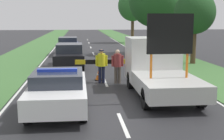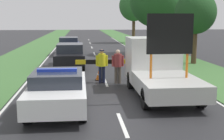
# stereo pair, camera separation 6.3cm
# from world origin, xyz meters

# --- Properties ---
(ground_plane) EXTENTS (160.00, 160.00, 0.00)m
(ground_plane) POSITION_xyz_m (0.00, 0.00, 0.00)
(ground_plane) COLOR #28282B
(lane_markings) EXTENTS (8.01, 57.90, 0.01)m
(lane_markings) POSITION_xyz_m (0.00, 13.30, 0.00)
(lane_markings) COLOR silver
(lane_markings) RESTS_ON ground
(grass_verge_left) EXTENTS (3.93, 120.00, 0.03)m
(grass_verge_left) POSITION_xyz_m (-6.02, 20.00, 0.01)
(grass_verge_left) COLOR #427038
(grass_verge_left) RESTS_ON ground
(grass_verge_right) EXTENTS (3.93, 120.00, 0.03)m
(grass_verge_right) POSITION_xyz_m (6.02, 20.00, 0.01)
(grass_verge_right) COLOR #427038
(grass_verge_right) RESTS_ON ground
(police_car) EXTENTS (1.92, 4.66, 1.48)m
(police_car) POSITION_xyz_m (-2.03, 0.43, 0.73)
(police_car) COLOR white
(police_car) RESTS_ON ground
(work_truck) EXTENTS (2.24, 5.29, 3.34)m
(work_truck) POSITION_xyz_m (2.03, 2.49, 1.12)
(work_truck) COLOR white
(work_truck) RESTS_ON ground
(road_barrier) EXTENTS (3.14, 0.08, 1.10)m
(road_barrier) POSITION_xyz_m (0.07, 5.44, 0.91)
(road_barrier) COLOR black
(road_barrier) RESTS_ON ground
(police_officer) EXTENTS (0.60, 0.38, 1.66)m
(police_officer) POSITION_xyz_m (-0.19, 4.98, 0.99)
(police_officer) COLOR #191E38
(police_officer) RESTS_ON ground
(pedestrian_civilian) EXTENTS (0.60, 0.38, 1.67)m
(pedestrian_civilian) POSITION_xyz_m (0.58, 4.71, 0.98)
(pedestrian_civilian) COLOR brown
(pedestrian_civilian) RESTS_ON ground
(traffic_cone_near_police) EXTENTS (0.38, 0.38, 0.53)m
(traffic_cone_near_police) POSITION_xyz_m (-0.31, 5.61, 0.26)
(traffic_cone_near_police) COLOR black
(traffic_cone_near_police) RESTS_ON ground
(traffic_cone_centre_front) EXTENTS (0.44, 0.44, 0.61)m
(traffic_cone_centre_front) POSITION_xyz_m (2.07, 5.58, 0.30)
(traffic_cone_centre_front) COLOR black
(traffic_cone_centre_front) RESTS_ON ground
(queued_car_sedan_black) EXTENTS (1.85, 4.69, 1.56)m
(queued_car_sedan_black) POSITION_xyz_m (-1.91, 10.17, 0.82)
(queued_car_sedan_black) COLOR black
(queued_car_sedan_black) RESTS_ON ground
(queued_car_hatch_blue) EXTENTS (1.77, 4.47, 1.56)m
(queued_car_hatch_blue) POSITION_xyz_m (-2.26, 17.48, 0.80)
(queued_car_hatch_blue) COLOR navy
(queued_car_hatch_blue) RESTS_ON ground
(roadside_tree_near_right) EXTENTS (2.83, 2.83, 5.07)m
(roadside_tree_near_right) POSITION_xyz_m (6.71, 10.88, 3.55)
(roadside_tree_near_right) COLOR #4C3823
(roadside_tree_near_right) RESTS_ON ground
(roadside_tree_mid_left) EXTENTS (3.80, 3.80, 6.82)m
(roadside_tree_mid_left) POSITION_xyz_m (5.71, 30.34, 4.80)
(roadside_tree_mid_left) COLOR #4C3823
(roadside_tree_mid_left) RESTS_ON ground
(roadside_tree_mid_right) EXTENTS (4.55, 4.55, 7.17)m
(roadside_tree_mid_right) POSITION_xyz_m (5.36, 16.93, 4.76)
(roadside_tree_mid_right) COLOR #4C3823
(roadside_tree_mid_right) RESTS_ON ground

